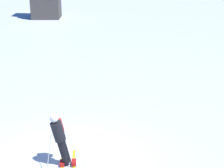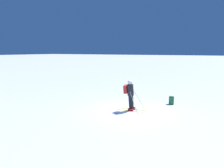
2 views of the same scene
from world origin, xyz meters
name	(u,v)px [view 1 (image 1 of 2)]	position (x,y,z in m)	size (l,w,h in m)	color
ground_plane	(64,165)	(0.00, 0.00, 0.00)	(300.00, 300.00, 0.00)	white
skier	(59,137)	(-0.12, 0.01, 0.97)	(1.28, 1.68, 1.76)	yellow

